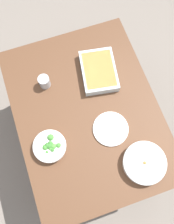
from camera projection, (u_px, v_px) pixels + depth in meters
The scene contains 8 objects.
ground_plane at pixel (87, 136), 2.24m from camera, with size 6.00×6.00×0.00m, color slate.
dining_table at pixel (87, 116), 1.62m from camera, with size 1.20×0.90×0.74m.
stew_bowl at pixel (144, 163), 1.41m from camera, with size 0.25×0.25×0.06m.
broccoli_bowl at pixel (50, 146), 1.44m from camera, with size 0.20×0.20×0.07m.
baking_dish at pixel (99, 71), 1.58m from camera, with size 0.33×0.27×0.06m.
drink_cup at pixel (44, 82), 1.55m from camera, with size 0.07×0.07×0.08m.
side_plate at pixel (111, 129), 1.49m from camera, with size 0.22×0.22×0.01m, color white.
spoon_by_stew at pixel (136, 163), 1.43m from camera, with size 0.09×0.17×0.01m.
Camera 1 is at (-0.43, 0.15, 2.20)m, focal length 38.85 mm.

